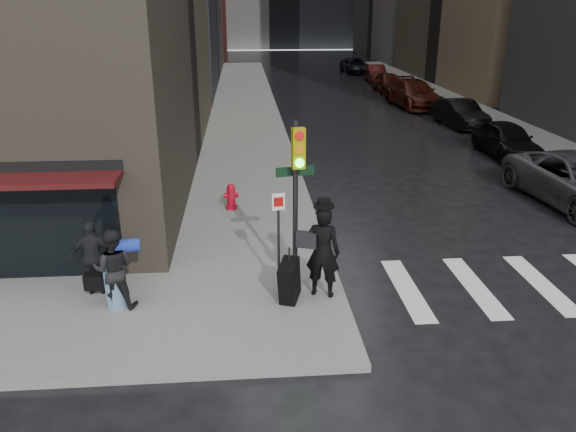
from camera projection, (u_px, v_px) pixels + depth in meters
name	position (u px, v px, depth m)	size (l,w,h in m)	color
ground	(255.00, 318.00, 11.66)	(140.00, 140.00, 0.00)	black
sidewalk_left	(244.00, 102.00, 36.79)	(4.00, 50.00, 0.15)	slate
sidewalk_right	(445.00, 99.00, 37.80)	(3.00, 50.00, 0.15)	slate
crosswalk	(574.00, 282.00, 13.15)	(8.50, 3.00, 0.01)	silver
man_overcoat	(316.00, 256.00, 11.93)	(1.46, 1.04, 2.25)	black
man_jeans	(113.00, 269.00, 11.53)	(1.24, 0.66, 1.74)	black
man_greycoat	(94.00, 257.00, 12.10)	(1.01, 0.44, 1.71)	black
traffic_light	(295.00, 185.00, 11.75)	(0.93, 0.51, 3.75)	black
fire_hydrant	(231.00, 198.00, 17.32)	(0.46, 0.35, 0.81)	#AE0A1C
parked_car_1	(507.00, 139.00, 23.74)	(1.72, 4.29, 1.46)	black
parked_car_2	(460.00, 113.00, 29.52)	(1.48, 4.26, 1.40)	black
parked_car_3	(413.00, 94.00, 35.16)	(2.31, 5.68, 1.65)	#3E130C
parked_car_4	(389.00, 83.00, 40.94)	(1.67, 4.14, 1.41)	#3F140C
parked_car_5	(376.00, 73.00, 46.73)	(1.40, 4.02, 1.33)	#45100D
parked_car_6	(356.00, 66.00, 52.42)	(2.22, 4.81, 1.34)	black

